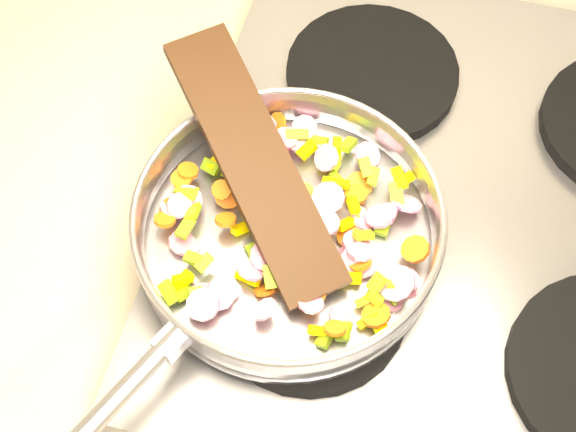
# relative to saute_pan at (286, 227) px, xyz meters

# --- Properties ---
(cooktop) EXTENTS (0.60, 0.60, 0.04)m
(cooktop) POSITION_rel_saute_pan_xyz_m (0.18, 0.09, -0.07)
(cooktop) COLOR #939399
(cooktop) RESTS_ON counter_top
(grate_fl) EXTENTS (0.19, 0.19, 0.02)m
(grate_fl) POSITION_rel_saute_pan_xyz_m (0.04, -0.05, -0.04)
(grate_fl) COLOR black
(grate_fl) RESTS_ON cooktop
(grate_bl) EXTENTS (0.19, 0.19, 0.02)m
(grate_bl) POSITION_rel_saute_pan_xyz_m (0.04, 0.23, -0.04)
(grate_bl) COLOR black
(grate_bl) RESTS_ON cooktop
(saute_pan) EXTENTS (0.33, 0.47, 0.05)m
(saute_pan) POSITION_rel_saute_pan_xyz_m (0.00, 0.00, 0.00)
(saute_pan) COLOR #9E9EA5
(saute_pan) RESTS_ON grate_fl
(vegetable_heap) EXTENTS (0.27, 0.25, 0.05)m
(vegetable_heap) POSITION_rel_saute_pan_xyz_m (0.01, 0.01, -0.01)
(vegetable_heap) COLOR #C3134F
(vegetable_heap) RESTS_ON saute_pan
(wooden_spatula) EXTENTS (0.23, 0.25, 0.08)m
(wooden_spatula) POSITION_rel_saute_pan_xyz_m (-0.04, 0.04, 0.03)
(wooden_spatula) COLOR black
(wooden_spatula) RESTS_ON saute_pan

